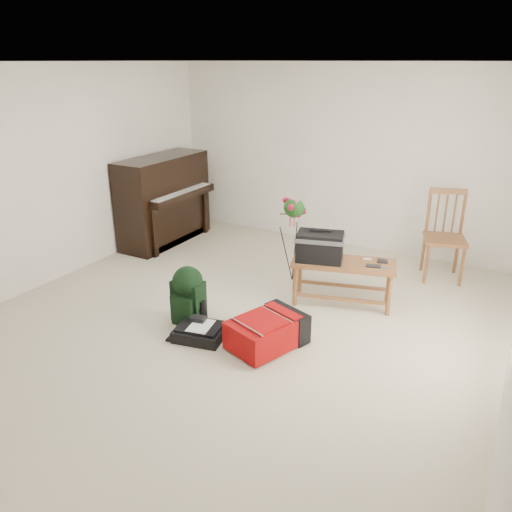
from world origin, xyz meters
The scene contains 11 objects.
floor centered at (0.00, 0.00, 0.00)m, with size 5.00×5.50×0.01m, color beige.
ceiling centered at (0.00, 0.00, 2.50)m, with size 5.00×5.50×0.01m, color white.
wall_back centered at (0.00, 2.75, 1.25)m, with size 5.00×0.04×2.50m, color white.
wall_left centered at (-2.50, 0.00, 1.25)m, with size 0.04×5.50×2.50m, color white.
piano centered at (-2.19, 1.60, 0.60)m, with size 0.71×1.50×1.25m.
bench centered at (0.61, 0.91, 0.60)m, with size 1.18×0.72×0.85m.
dining_chair centered at (1.62, 2.20, 0.53)m, with size 0.59×0.59×1.08m.
red_suitcase centered at (0.50, -0.23, 0.16)m, with size 0.67×0.83×0.30m.
black_duffel centered at (-0.14, -0.46, 0.07)m, with size 0.53×0.46×0.19m.
green_backpack centered at (-0.39, -0.29, 0.34)m, with size 0.32×0.31×0.63m.
flower_stand centered at (0.05, 1.21, 0.52)m, with size 0.43×0.43×1.06m.
Camera 1 is at (2.39, -3.87, 2.51)m, focal length 35.00 mm.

